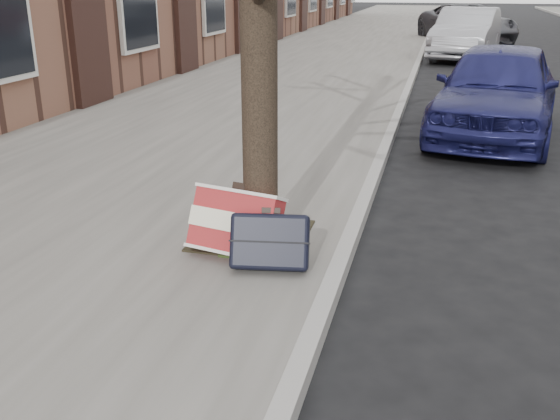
% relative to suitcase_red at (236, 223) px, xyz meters
% --- Properties ---
extents(ground, '(120.00, 120.00, 0.00)m').
position_rel_suitcase_red_xyz_m(ground, '(2.01, -0.82, -0.37)').
color(ground, black).
rests_on(ground, ground).
extents(near_sidewalk, '(5.00, 70.00, 0.12)m').
position_rel_suitcase_red_xyz_m(near_sidewalk, '(-1.69, 14.18, -0.31)').
color(near_sidewalk, gray).
rests_on(near_sidewalk, ground).
extents(dirt_patch, '(0.85, 0.85, 0.02)m').
position_rel_suitcase_red_xyz_m(dirt_patch, '(0.01, 0.38, -0.25)').
color(dirt_patch, black).
rests_on(dirt_patch, near_sidewalk).
extents(suitcase_red, '(0.72, 0.50, 0.51)m').
position_rel_suitcase_red_xyz_m(suitcase_red, '(0.00, 0.00, 0.00)').
color(suitcase_red, maroon).
rests_on(suitcase_red, near_sidewalk).
extents(suitcase_navy, '(0.59, 0.40, 0.43)m').
position_rel_suitcase_red_xyz_m(suitcase_navy, '(0.30, -0.16, -0.04)').
color(suitcase_navy, black).
rests_on(suitcase_navy, near_sidewalk).
extents(car_near_front, '(2.06, 3.92, 1.27)m').
position_rel_suitcase_red_xyz_m(car_near_front, '(2.11, 4.95, 0.26)').
color(car_near_front, '#18194D').
rests_on(car_near_front, ground).
extents(car_near_mid, '(2.05, 4.24, 1.34)m').
position_rel_suitcase_red_xyz_m(car_near_mid, '(1.92, 14.15, 0.30)').
color(car_near_mid, '#A3A4AA').
rests_on(car_near_mid, ground).
extents(car_near_back, '(3.59, 5.10, 1.29)m').
position_rel_suitcase_red_xyz_m(car_near_back, '(2.02, 18.85, 0.27)').
color(car_near_back, '#37383D').
rests_on(car_near_back, ground).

